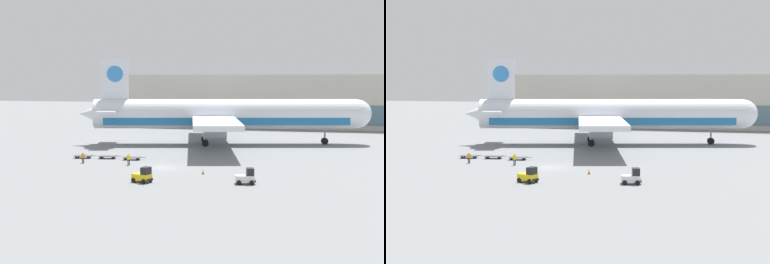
% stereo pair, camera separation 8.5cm
% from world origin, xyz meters
% --- Properties ---
extents(ground_plane, '(400.00, 400.00, 0.00)m').
position_xyz_m(ground_plane, '(0.00, 0.00, 0.00)').
color(ground_plane, slate).
extents(terminal_building, '(90.00, 18.20, 14.00)m').
position_xyz_m(terminal_building, '(13.32, 72.69, 6.99)').
color(terminal_building, '#BCB7A8').
rests_on(terminal_building, ground_plane).
extents(airplane_main, '(57.26, 48.58, 17.00)m').
position_xyz_m(airplane_main, '(3.79, 29.32, 5.84)').
color(airplane_main, silver).
rests_on(airplane_main, ground_plane).
extents(baggage_tug_foreground, '(2.70, 2.10, 2.00)m').
position_xyz_m(baggage_tug_foreground, '(13.46, -9.44, 0.88)').
color(baggage_tug_foreground, silver).
rests_on(baggage_tug_foreground, ground_plane).
extents(baggage_tug_mid, '(2.75, 2.25, 2.00)m').
position_xyz_m(baggage_tug_mid, '(0.56, -11.32, 0.88)').
color(baggage_tug_mid, yellow).
rests_on(baggage_tug_mid, ground_plane).
extents(baggage_dolly_lead, '(3.77, 1.85, 0.48)m').
position_xyz_m(baggage_dolly_lead, '(-15.45, 6.12, 0.39)').
color(baggage_dolly_lead, '#56565B').
rests_on(baggage_dolly_lead, ground_plane).
extents(baggage_dolly_second, '(3.77, 1.85, 0.48)m').
position_xyz_m(baggage_dolly_second, '(-11.32, 6.52, 0.39)').
color(baggage_dolly_second, '#56565B').
rests_on(baggage_dolly_second, ground_plane).
extents(baggage_dolly_third, '(3.77, 1.85, 0.48)m').
position_xyz_m(baggage_dolly_third, '(-6.97, 6.12, 0.39)').
color(baggage_dolly_third, '#56565B').
rests_on(baggage_dolly_third, ground_plane).
extents(ground_crew_near, '(0.57, 0.25, 1.71)m').
position_xyz_m(ground_crew_near, '(-13.22, 1.14, 1.00)').
color(ground_crew_near, black).
rests_on(ground_crew_near, ground_plane).
extents(ground_crew_far, '(0.48, 0.39, 1.80)m').
position_xyz_m(ground_crew_far, '(-5.69, 0.93, 1.06)').
color(ground_crew_far, black).
rests_on(ground_crew_far, ground_plane).
extents(traffic_cone_near, '(0.40, 0.40, 0.72)m').
position_xyz_m(traffic_cone_near, '(6.82, -3.87, 0.35)').
color(traffic_cone_near, black).
rests_on(traffic_cone_near, ground_plane).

